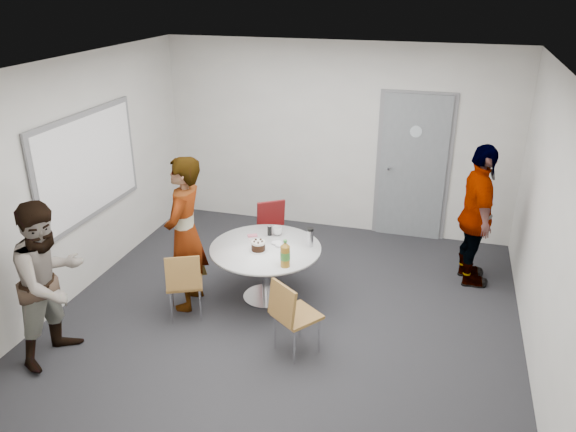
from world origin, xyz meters
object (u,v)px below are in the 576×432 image
(table, at_px, (268,255))
(door, at_px, (413,168))
(chair_far, at_px, (273,227))
(person_right, at_px, (477,216))
(chair_near_left, at_px, (184,280))
(person_main, at_px, (185,234))
(chair_near_right, at_px, (291,312))
(person_left, at_px, (50,282))
(whiteboard, at_px, (88,166))

(table, bearing_deg, door, 57.84)
(chair_far, xyz_separation_m, person_right, (2.48, 0.15, 0.38))
(chair_far, bearing_deg, table, 69.50)
(chair_near_left, xyz_separation_m, person_main, (-0.10, 0.29, 0.40))
(chair_near_right, distance_m, chair_far, 2.01)
(chair_far, distance_m, person_left, 2.88)
(table, xyz_separation_m, chair_near_right, (0.54, -0.93, -0.08))
(person_left, bearing_deg, table, -36.90)
(table, distance_m, person_main, 0.95)
(chair_near_left, distance_m, person_left, 1.34)
(person_main, relative_size, person_right, 1.01)
(whiteboard, relative_size, person_left, 1.16)
(whiteboard, height_order, chair_far, whiteboard)
(chair_near_right, xyz_separation_m, person_main, (-1.37, 0.58, 0.39))
(table, relative_size, person_right, 0.72)
(whiteboard, bearing_deg, person_left, -71.29)
(person_left, height_order, person_right, person_right)
(door, height_order, chair_near_right, door)
(whiteboard, xyz_separation_m, chair_near_right, (2.70, -0.88, -0.96))
(table, distance_m, person_right, 2.51)
(whiteboard, relative_size, chair_near_right, 2.33)
(chair_near_right, relative_size, person_left, 0.50)
(chair_near_right, bearing_deg, person_main, -166.42)
(person_main, bearing_deg, chair_near_right, 63.00)
(chair_far, bearing_deg, person_left, 25.99)
(door, distance_m, whiteboard, 4.25)
(whiteboard, bearing_deg, table, 1.42)
(chair_far, bearing_deg, chair_near_left, 37.97)
(chair_far, bearing_deg, chair_near_right, 78.23)
(whiteboard, height_order, person_left, whiteboard)
(whiteboard, height_order, person_main, whiteboard)
(chair_far, bearing_deg, door, -175.43)
(chair_near_right, xyz_separation_m, person_left, (-2.19, -0.63, 0.32))
(chair_far, height_order, person_left, person_left)
(table, relative_size, chair_near_right, 1.55)
(person_right, bearing_deg, person_main, 104.69)
(person_right, bearing_deg, table, 105.25)
(whiteboard, xyz_separation_m, chair_near_left, (1.43, -0.60, -0.97))
(chair_near_left, xyz_separation_m, person_left, (-0.92, -0.91, 0.33))
(whiteboard, height_order, chair_near_left, whiteboard)
(chair_near_left, bearing_deg, person_right, 4.83)
(whiteboard, relative_size, person_right, 1.09)
(chair_near_right, height_order, person_left, person_left)
(door, bearing_deg, whiteboard, -147.34)
(whiteboard, height_order, chair_near_right, whiteboard)
(whiteboard, xyz_separation_m, person_left, (0.51, -1.51, -0.63))
(whiteboard, distance_m, table, 2.33)
(chair_near_left, height_order, chair_near_right, chair_near_right)
(table, bearing_deg, chair_near_right, -59.90)
(chair_near_right, distance_m, person_right, 2.66)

